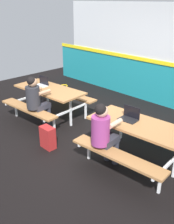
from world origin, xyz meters
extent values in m
cube|color=black|center=(0.00, 0.00, -0.01)|extent=(10.00, 10.00, 0.02)
cube|color=teal|center=(0.00, 2.72, 0.55)|extent=(8.00, 0.12, 1.10)
cube|color=yellow|center=(0.00, 2.66, 1.15)|extent=(8.00, 0.03, 0.10)
cube|color=silver|center=(0.00, 2.72, 1.90)|extent=(6.72, 0.12, 1.40)
cube|color=#9E6B3D|center=(-1.29, 0.03, 0.72)|extent=(1.80, 0.89, 0.04)
cube|color=#9E6B3D|center=(-1.23, -0.60, 0.43)|extent=(1.67, 0.42, 0.04)
cube|color=#9E6B3D|center=(-1.34, 0.67, 0.43)|extent=(1.67, 0.42, 0.04)
cube|color=white|center=(-1.97, -0.02, 0.35)|extent=(0.04, 0.04, 0.70)
cube|color=white|center=(-1.97, -0.02, 0.39)|extent=(0.17, 1.55, 0.04)
cube|color=white|center=(-1.93, -0.53, 0.21)|extent=(0.04, 0.04, 0.41)
cube|color=white|center=(-2.02, 0.48, 0.21)|extent=(0.04, 0.04, 0.41)
cube|color=white|center=(-0.60, 0.09, 0.35)|extent=(0.04, 0.04, 0.70)
cube|color=white|center=(-0.60, 0.09, 0.39)|extent=(0.17, 1.55, 0.04)
cube|color=white|center=(-0.55, -0.42, 0.21)|extent=(0.04, 0.04, 0.41)
cube|color=white|center=(-0.64, 0.60, 0.21)|extent=(0.04, 0.04, 0.41)
cube|color=#9E6B3D|center=(1.29, 0.01, 0.72)|extent=(1.80, 0.89, 0.04)
cube|color=#9E6B3D|center=(1.34, -0.62, 0.43)|extent=(1.67, 0.42, 0.04)
cube|color=#9E6B3D|center=(1.23, 0.64, 0.43)|extent=(1.67, 0.42, 0.04)
cube|color=white|center=(0.60, -0.05, 0.35)|extent=(0.04, 0.04, 0.70)
cube|color=white|center=(0.60, -0.05, 0.39)|extent=(0.17, 1.55, 0.04)
cube|color=white|center=(0.64, -0.55, 0.21)|extent=(0.04, 0.04, 0.41)
cube|color=white|center=(0.55, 0.46, 0.21)|extent=(0.04, 0.04, 0.41)
cube|color=white|center=(2.02, -0.44, 0.21)|extent=(0.04, 0.04, 0.41)
cylinder|color=#2D2D38|center=(-1.14, -0.27, 0.23)|extent=(0.11, 0.11, 0.45)
cylinder|color=#2D2D38|center=(-0.96, -0.25, 0.23)|extent=(0.11, 0.11, 0.45)
cube|color=#2D2D38|center=(-1.03, -0.41, 0.51)|extent=(0.33, 0.40, 0.12)
cylinder|color=#26262B|center=(-1.02, -0.58, 0.75)|extent=(0.30, 0.30, 0.48)
cylinder|color=#A57A5B|center=(-1.18, -0.40, 0.85)|extent=(0.10, 0.31, 0.08)
cylinder|color=#A57A5B|center=(-0.90, -0.37, 0.85)|extent=(0.10, 0.31, 0.08)
sphere|color=#A57A5B|center=(-1.02, -0.56, 1.08)|extent=(0.20, 0.20, 0.20)
sphere|color=black|center=(-1.02, -0.59, 1.11)|extent=(0.18, 0.18, 0.18)
cylinder|color=#2D2D38|center=(0.88, -0.34, 0.23)|extent=(0.11, 0.11, 0.45)
cylinder|color=#2D2D38|center=(1.06, -0.32, 0.23)|extent=(0.11, 0.11, 0.45)
cube|color=#2D2D38|center=(0.99, -0.48, 0.51)|extent=(0.33, 0.40, 0.12)
cylinder|color=#8C3372|center=(1.00, -0.65, 0.75)|extent=(0.30, 0.30, 0.48)
cylinder|color=tan|center=(0.85, -0.46, 0.85)|extent=(0.10, 0.31, 0.08)
cylinder|color=tan|center=(1.12, -0.44, 0.85)|extent=(0.10, 0.31, 0.08)
sphere|color=tan|center=(1.00, -0.63, 1.08)|extent=(0.20, 0.20, 0.20)
sphere|color=black|center=(1.00, -0.66, 1.11)|extent=(0.18, 0.18, 0.18)
cube|color=silver|center=(-1.59, 0.01, 0.75)|extent=(0.34, 0.25, 0.01)
cube|color=black|center=(-1.60, 0.11, 0.86)|extent=(0.32, 0.03, 0.21)
cube|color=black|center=(1.05, -0.01, 0.75)|extent=(0.34, 0.25, 0.01)
cube|color=black|center=(1.05, 0.10, 0.86)|extent=(0.32, 0.03, 0.21)
cube|color=maroon|center=(-0.19, -0.85, 0.22)|extent=(0.30, 0.18, 0.44)
cube|color=maroon|center=(-0.19, -0.74, 0.15)|extent=(0.21, 0.04, 0.19)
cube|color=yellow|center=(-1.98, 1.04, 0.18)|extent=(0.34, 0.14, 0.36)
torus|color=yellow|center=(-1.98, 1.04, 0.42)|extent=(0.21, 0.21, 0.02)
camera|label=1|loc=(3.48, -3.35, 2.68)|focal=41.63mm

